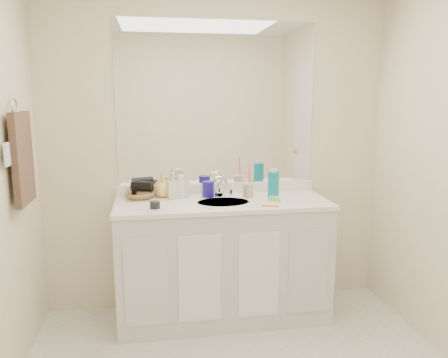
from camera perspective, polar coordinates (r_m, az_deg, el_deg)
wall_back at (r=3.32m, az=-0.92°, el=3.56°), size 2.60×0.02×2.40m
wall_front at (r=0.92m, az=25.15°, el=-16.88°), size 2.60×0.02×2.40m
vanity_cabinet at (r=3.25m, az=-0.15°, el=-10.74°), size 1.50×0.55×0.85m
countertop at (r=3.11m, az=-0.15°, el=-3.18°), size 1.52×0.57×0.03m
backsplash at (r=3.35m, az=-0.87°, el=-1.22°), size 1.52×0.03×0.08m
sink_basin at (r=3.09m, az=-0.09°, el=-3.21°), size 0.37×0.37×0.02m
faucet at (r=3.25m, az=-0.61°, el=-1.32°), size 0.02×0.02×0.11m
mirror at (r=3.29m, az=-0.92°, el=9.78°), size 1.48×0.01×1.20m
blue_mug at (r=3.23m, az=-2.08°, el=-1.34°), size 0.11×0.11×0.12m
tan_cup at (r=3.22m, az=3.15°, el=-1.52°), size 0.10×0.10×0.10m
toothbrush at (r=3.20m, az=3.34°, el=0.21°), size 0.02×0.04×0.20m
mouthwash_bottle at (r=3.21m, az=6.46°, el=-0.78°), size 0.10×0.10×0.19m
soap_dish at (r=3.12m, az=6.56°, el=-2.86°), size 0.10×0.09×0.01m
green_soap at (r=3.11m, az=6.57°, el=-2.52°), size 0.08×0.07×0.02m
orange_comb at (r=2.98m, az=6.07°, el=-3.52°), size 0.12×0.06×0.01m
dark_jar at (r=2.94m, az=-9.00°, el=-3.36°), size 0.08×0.08×0.05m
extra_white_bottle at (r=3.19m, az=-5.62°, el=-1.02°), size 0.06×0.06×0.17m
soap_bottle_white at (r=3.23m, az=-5.03°, el=-0.91°), size 0.08×0.08×0.17m
soap_bottle_cream at (r=3.21m, az=-6.68°, el=-0.86°), size 0.10×0.10×0.19m
soap_bottle_yellow at (r=3.26m, az=-8.02°, el=-0.99°), size 0.16×0.16×0.16m
wicker_basket at (r=3.24m, az=-10.94°, el=-2.10°), size 0.22×0.22×0.05m
hair_dryer at (r=3.23m, az=-10.62°, el=-0.96°), size 0.17×0.12×0.08m
towel_ring at (r=2.85m, az=-25.69°, el=8.42°), size 0.01×0.11×0.11m
hand_towel at (r=2.86m, az=-24.82°, el=2.45°), size 0.04×0.32×0.55m
switch_plate at (r=2.67m, az=-26.47°, el=2.89°), size 0.01×0.08×0.13m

